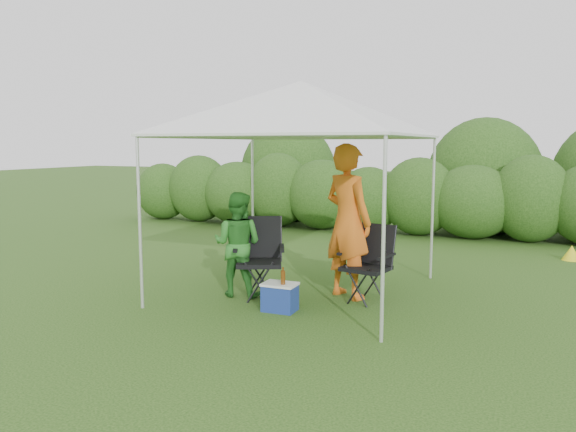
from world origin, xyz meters
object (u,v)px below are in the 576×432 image
at_px(man, 348,221).
at_px(canopy, 301,109).
at_px(cooler, 280,297).
at_px(chair_right, 370,258).
at_px(chair_left, 259,252).
at_px(woman, 238,244).

bearing_deg(man, canopy, 27.49).
bearing_deg(cooler, chair_right, 45.68).
height_order(chair_left, woman, woman).
height_order(chair_left, man, man).
bearing_deg(man, woman, 47.45).
bearing_deg(woman, canopy, -150.94).
height_order(man, cooler, man).
xyz_separation_m(chair_left, woman, (-0.27, -0.10, 0.10)).
distance_m(chair_right, woman, 1.74).
xyz_separation_m(canopy, woman, (-0.70, -0.50, -1.77)).
xyz_separation_m(canopy, chair_right, (0.96, -0.02, -1.91)).
bearing_deg(chair_right, cooler, -121.96).
bearing_deg(chair_left, man, -3.81).
relative_size(chair_right, man, 0.49).
bearing_deg(chair_right, man, -174.57).
relative_size(chair_right, chair_left, 0.94).
height_order(canopy, chair_left, canopy).
xyz_separation_m(chair_left, cooler, (0.53, -0.53, -0.42)).
xyz_separation_m(chair_right, man, (-0.31, 0.03, 0.45)).
xyz_separation_m(canopy, chair_left, (-0.43, -0.40, -1.87)).
height_order(woman, cooler, woman).
height_order(chair_right, woman, woman).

